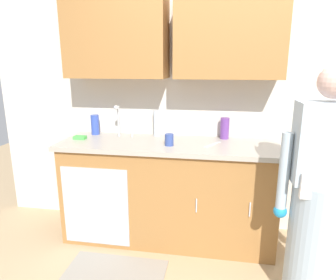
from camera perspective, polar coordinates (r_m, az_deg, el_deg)
kitchen_wall_with_uppers at (r=2.85m, az=9.48°, el=11.19°), size 4.80×0.44×2.70m
counter_cabinet at (r=2.83m, az=0.03°, el=-10.08°), size 1.90×0.62×0.90m
countertop at (r=2.68m, az=0.10°, el=-0.86°), size 1.96×0.66×0.04m
sink at (r=2.80m, az=-9.52°, el=-0.28°), size 0.50×0.36×0.35m
person_at_sink at (r=2.24m, az=26.84°, el=-11.85°), size 0.55×0.34×1.62m
floor_mat at (r=2.60m, az=-10.45°, el=-24.28°), size 0.80×0.50×0.01m
bottle_cleaner_spray at (r=2.90m, az=-2.16°, el=3.27°), size 0.06×0.06×0.25m
bottle_soap at (r=3.05m, az=-13.83°, el=2.87°), size 0.08×0.08×0.20m
bottle_water_tall at (r=2.84m, az=10.83°, el=2.23°), size 0.08×0.08×0.20m
cup_by_sink at (r=2.56m, az=0.23°, el=0.06°), size 0.08×0.08×0.10m
knife_on_counter at (r=2.62m, az=8.56°, el=-0.84°), size 0.14×0.22×0.01m
sponge at (r=2.90m, az=-16.58°, el=0.45°), size 0.11×0.07×0.03m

